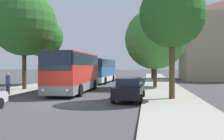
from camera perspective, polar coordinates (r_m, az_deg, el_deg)
ground_plane at (r=17.16m, az=-10.60°, el=-7.19°), size 300.00×300.00×0.00m
sidewalk_right at (r=16.38m, az=13.54°, el=-7.32°), size 4.00×120.00×0.15m
bus_front at (r=23.82m, az=-8.28°, el=-0.36°), size 2.99×10.33×3.55m
bus_middle at (r=37.18m, az=-2.46°, el=-0.06°), size 3.06×10.46×3.34m
parked_car_right_near at (r=18.16m, az=3.78°, el=-4.13°), size 2.13×4.73×1.58m
pedestrian_waiting_near at (r=22.34m, az=-21.71°, el=-2.73°), size 0.36×0.36×1.73m
tree_left_near at (r=27.23m, az=-18.62°, el=9.57°), size 6.32×6.32×9.55m
tree_left_far at (r=35.51m, az=-14.80°, el=6.95°), size 5.26×5.26×8.67m
tree_right_near at (r=18.91m, az=12.98°, el=11.65°), size 4.58×4.58×8.11m
tree_right_mid at (r=28.95m, az=9.40°, el=6.69°), size 6.62×6.62×8.50m
tree_right_far at (r=48.56m, az=8.78°, el=4.36°), size 6.72×6.72×8.56m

